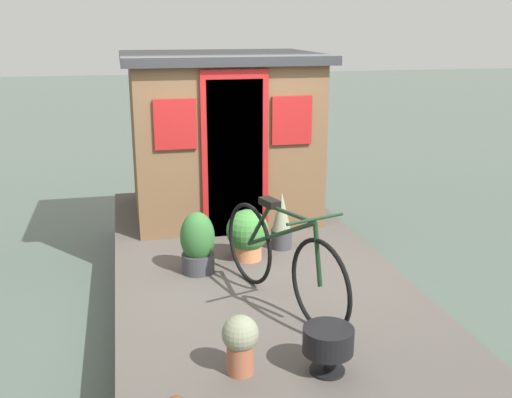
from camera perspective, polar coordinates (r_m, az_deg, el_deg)
ground_plane at (r=6.19m, az=-0.41°, el=-10.35°), size 60.00×60.00×0.00m
houseboat_deck at (r=6.08m, az=-0.42°, el=-8.17°), size 5.66×2.62×0.51m
houseboat_cabin at (r=7.34m, az=-3.30°, el=6.12°), size 1.98×2.28×1.92m
bicycle at (r=4.97m, az=2.42°, el=-5.63°), size 1.72×0.67×0.88m
potted_plant_geranium at (r=5.96m, az=-0.80°, el=-3.26°), size 0.42×0.42×0.51m
potted_plant_thyme at (r=4.11m, az=-1.49°, el=-13.25°), size 0.25×0.25×0.41m
potted_plant_rosemary at (r=5.67m, az=-5.51°, el=-4.20°), size 0.32×0.32×0.59m
potted_plant_mint at (r=6.25m, az=2.42°, el=-2.15°), size 0.22×0.22×0.60m
charcoal_grill at (r=4.15m, az=6.80°, el=-13.20°), size 0.34×0.34×0.32m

